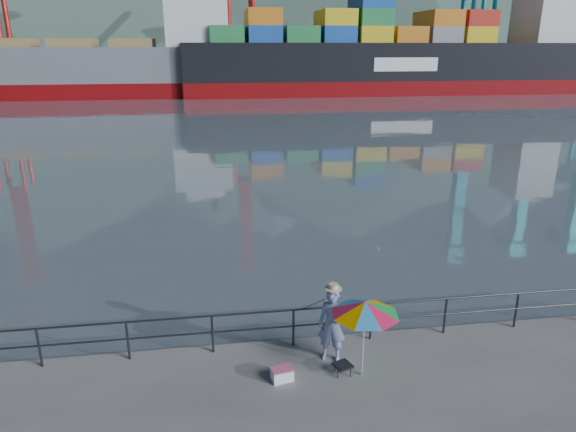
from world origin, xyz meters
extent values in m
cube|color=#515F67|center=(0.00, 130.00, 0.00)|extent=(500.00, 280.00, 0.00)
cube|color=#514F4C|center=(10.00, 93.00, 0.00)|extent=(200.00, 40.00, 0.40)
cylinder|color=#2D3033|center=(0.00, 1.70, 1.00)|extent=(22.00, 0.05, 0.05)
cylinder|color=#2D3033|center=(0.00, 1.70, 0.55)|extent=(22.00, 0.05, 0.05)
cube|color=#2D3033|center=(0.00, 1.70, 0.50)|extent=(22.00, 0.06, 1.00)
cube|color=orange|center=(10.00, 92.00, 3.90)|extent=(6.00, 2.40, 7.80)
cube|color=#267F3F|center=(16.50, 92.00, 1.30)|extent=(6.00, 2.40, 2.60)
cube|color=#194CA5|center=(23.00, 92.00, 2.60)|extent=(6.00, 2.40, 5.20)
cube|color=orange|center=(29.50, 92.00, 2.60)|extent=(6.00, 2.40, 5.20)
cube|color=orange|center=(36.00, 92.00, 1.30)|extent=(6.00, 2.40, 2.60)
cube|color=red|center=(42.50, 92.00, 3.90)|extent=(6.00, 2.40, 7.80)
cube|color=red|center=(49.00, 92.00, 3.90)|extent=(6.00, 2.40, 7.80)
cube|color=orange|center=(55.50, 92.00, 2.60)|extent=(6.00, 2.40, 5.20)
cube|color=orange|center=(62.00, 92.00, 1.30)|extent=(6.00, 2.40, 2.60)
cube|color=red|center=(10.00, 95.00, 2.60)|extent=(6.00, 2.40, 5.20)
cube|color=#267F3F|center=(16.50, 95.00, 2.60)|extent=(6.00, 2.40, 5.20)
cube|color=#267F3F|center=(23.00, 95.00, 1.30)|extent=(6.00, 2.40, 2.60)
cube|color=yellow|center=(29.50, 95.00, 3.90)|extent=(6.00, 2.40, 7.80)
cube|color=orange|center=(36.00, 95.00, 2.60)|extent=(6.00, 2.40, 5.20)
cube|color=#194CA5|center=(42.50, 95.00, 3.90)|extent=(6.00, 2.40, 7.80)
cube|color=#194CA5|center=(49.00, 95.00, 2.60)|extent=(6.00, 2.40, 5.20)
cube|color=orange|center=(55.50, 95.00, 1.30)|extent=(6.00, 2.40, 2.60)
cube|color=#267F3F|center=(62.00, 95.00, 1.30)|extent=(6.00, 2.40, 2.60)
cube|color=#267F3F|center=(10.00, 98.00, 2.60)|extent=(6.00, 2.40, 5.20)
cube|color=orange|center=(16.50, 98.00, 2.60)|extent=(6.00, 2.40, 5.20)
imported|color=#2B4795|center=(1.81, 0.99, 0.92)|extent=(0.79, 0.68, 1.84)
cylinder|color=white|center=(2.36, 0.26, 0.86)|extent=(0.04, 0.04, 1.72)
cone|color=#2D91D8|center=(2.36, 0.26, 1.72)|extent=(1.83, 1.83, 0.32)
cube|color=black|center=(1.93, 0.37, 0.22)|extent=(0.49, 0.49, 0.05)
cube|color=#2D3033|center=(1.93, 0.37, 0.10)|extent=(0.32, 0.32, 0.20)
cube|color=white|center=(0.52, 0.34, 0.14)|extent=(0.52, 0.40, 0.27)
cylinder|color=black|center=(1.48, 2.05, 0.00)|extent=(0.40, 1.63, 1.18)
cube|color=#720709|center=(-18.88, 73.44, 0.75)|extent=(52.25, 9.04, 2.50)
cube|color=slate|center=(-18.88, 73.44, 4.50)|extent=(52.25, 9.04, 5.00)
cube|color=silver|center=(-2.16, 73.44, 10.50)|extent=(9.00, 7.60, 7.00)
cube|color=#720709|center=(28.80, 73.28, 0.75)|extent=(66.68, 11.11, 2.50)
cube|color=black|center=(28.80, 73.28, 4.80)|extent=(66.68, 11.11, 5.60)
cube|color=silver|center=(54.14, 73.28, 12.60)|extent=(7.00, 8.89, 10.00)
camera|label=1|loc=(-0.80, -9.40, 7.18)|focal=32.00mm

